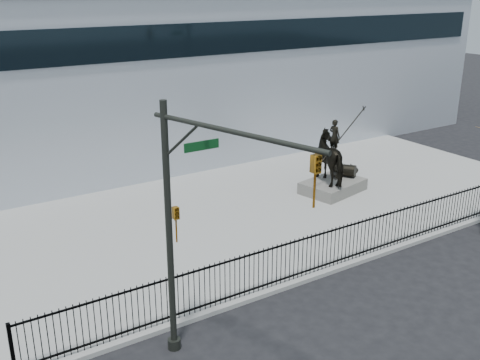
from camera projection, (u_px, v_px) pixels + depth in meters
ground at (362, 283)px, 19.06m from camera, size 120.00×120.00×0.00m
plaza at (249, 213)px, 24.59m from camera, size 30.00×12.00×0.15m
building at (129, 74)px, 33.44m from camera, size 44.00×14.00×9.00m
picket_fence at (339, 245)px, 19.75m from camera, size 22.10×0.10×1.50m
statue_plinth at (333, 186)px, 26.86m from camera, size 3.27×2.57×0.55m
equestrian_statue at (335, 158)px, 26.43m from camera, size 3.67×2.67×3.17m
traffic_signal_left at (192, 224)px, 13.78m from camera, size 1.52×4.84×7.00m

